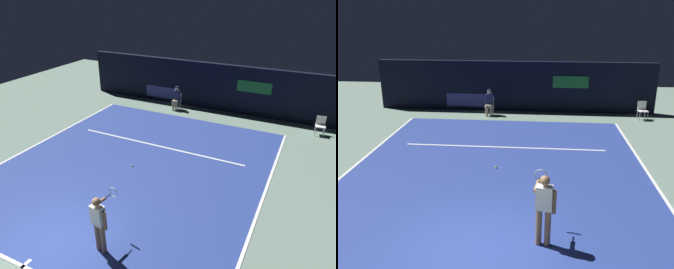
% 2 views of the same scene
% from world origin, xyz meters
% --- Properties ---
extents(ground_plane, '(29.18, 29.18, 0.00)m').
position_xyz_m(ground_plane, '(0.00, 4.50, 0.00)').
color(ground_plane, slate).
extents(court_surface, '(9.94, 11.01, 0.01)m').
position_xyz_m(court_surface, '(0.00, 4.50, 0.01)').
color(court_surface, navy).
rests_on(court_surface, ground).
extents(line_sideline_left, '(0.10, 11.01, 0.01)m').
position_xyz_m(line_sideline_left, '(4.92, 4.50, 0.01)').
color(line_sideline_left, white).
rests_on(line_sideline_left, court_surface).
extents(line_sideline_right, '(0.10, 11.01, 0.01)m').
position_xyz_m(line_sideline_right, '(-4.92, 4.50, 0.01)').
color(line_sideline_right, white).
rests_on(line_sideline_right, court_surface).
extents(line_service, '(7.76, 0.10, 0.01)m').
position_xyz_m(line_service, '(0.00, 6.43, 0.01)').
color(line_service, white).
rests_on(line_service, court_surface).
extents(back_wall, '(14.38, 0.33, 2.60)m').
position_xyz_m(back_wall, '(-0.00, 12.01, 1.30)').
color(back_wall, black).
rests_on(back_wall, ground).
extents(tennis_player, '(0.51, 0.99, 1.73)m').
position_xyz_m(tennis_player, '(1.47, 0.41, 0.99)').
color(tennis_player, '#8C6647').
rests_on(tennis_player, ground).
extents(line_judge_on_chair, '(0.45, 0.54, 1.32)m').
position_xyz_m(line_judge_on_chair, '(-1.19, 10.95, 0.69)').
color(line_judge_on_chair, white).
rests_on(line_judge_on_chair, ground).
extents(courtside_chair_near, '(0.48, 0.46, 0.88)m').
position_xyz_m(courtside_chair_near, '(6.32, 10.90, 0.50)').
color(courtside_chair_near, white).
rests_on(courtside_chair_near, ground).
extents(tennis_ball, '(0.07, 0.07, 0.07)m').
position_xyz_m(tennis_ball, '(-0.08, 4.45, 0.05)').
color(tennis_ball, '#CCE033').
rests_on(tennis_ball, court_surface).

